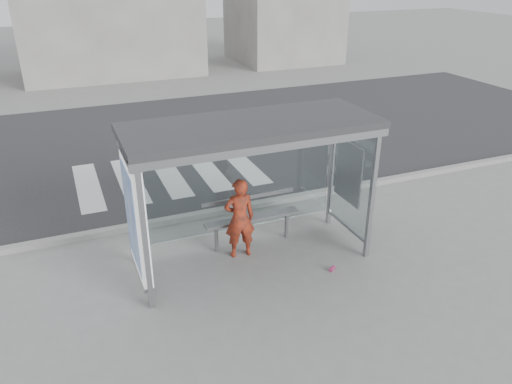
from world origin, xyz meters
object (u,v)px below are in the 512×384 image
(bus_shelter, at_px, (230,160))
(bench, at_px, (252,218))
(person, at_px, (240,218))
(soda_can, at_px, (332,269))

(bus_shelter, height_order, bench, bus_shelter)
(bus_shelter, xyz_separation_m, person, (0.22, 0.16, -1.21))
(bus_shelter, xyz_separation_m, soda_can, (1.55, -0.95, -1.95))
(person, xyz_separation_m, soda_can, (1.33, -1.11, -0.74))
(bus_shelter, relative_size, person, 2.75)
(bus_shelter, bearing_deg, bench, 38.26)
(bus_shelter, relative_size, soda_can, 33.35)
(bench, distance_m, soda_can, 1.79)
(bench, bearing_deg, soda_can, -55.06)
(bus_shelter, bearing_deg, soda_can, -31.55)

